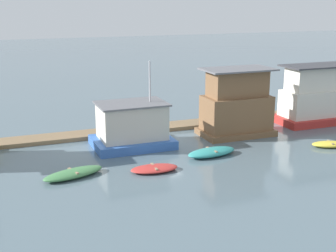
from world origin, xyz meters
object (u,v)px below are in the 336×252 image
houseboat_red (318,97)px  dinghy_red (154,169)px  houseboat_blue (132,126)px  houseboat_brown (237,106)px  dinghy_green (73,173)px  dinghy_yellow (330,144)px  dinghy_teal (212,152)px

houseboat_red → dinghy_red: bearing=-159.7°
houseboat_blue → houseboat_brown: bearing=-0.3°
houseboat_blue → dinghy_green: size_ratio=1.50×
houseboat_blue → dinghy_green: 6.93m
houseboat_brown → dinghy_yellow: houseboat_brown is taller
houseboat_brown → dinghy_red: size_ratio=1.83×
houseboat_red → dinghy_yellow: 7.47m
houseboat_red → dinghy_green: bearing=-166.0°
houseboat_red → dinghy_red: 18.33m
houseboat_red → dinghy_red: houseboat_red is taller
houseboat_blue → dinghy_green: houseboat_blue is taller
dinghy_green → dinghy_teal: bearing=3.2°
dinghy_red → dinghy_yellow: dinghy_yellow is taller
dinghy_yellow → houseboat_red: bearing=59.8°
houseboat_red → dinghy_yellow: size_ratio=2.42×
houseboat_brown → dinghy_red: houseboat_brown is taller
dinghy_yellow → dinghy_red: bearing=-179.7°
dinghy_red → dinghy_yellow: 13.47m
houseboat_blue → houseboat_red: 16.90m
houseboat_red → dinghy_yellow: (-3.62, -6.23, -1.98)m
dinghy_yellow → dinghy_teal: bearing=171.6°
houseboat_blue → dinghy_yellow: (13.24, -5.33, -1.27)m
dinghy_green → dinghy_yellow: dinghy_green is taller
dinghy_green → dinghy_red: size_ratio=1.33×
dinghy_red → houseboat_blue: bearing=87.6°
dinghy_teal → houseboat_brown: bearing=44.5°
houseboat_brown → dinghy_teal: 6.05m
dinghy_teal → dinghy_green: bearing=-176.8°
dinghy_green → dinghy_red: (4.83, -0.85, -0.05)m
houseboat_blue → houseboat_brown: (8.44, -0.04, 0.85)m
dinghy_teal → dinghy_yellow: bearing=-8.4°
houseboat_red → dinghy_red: (-17.09, -6.31, -2.00)m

